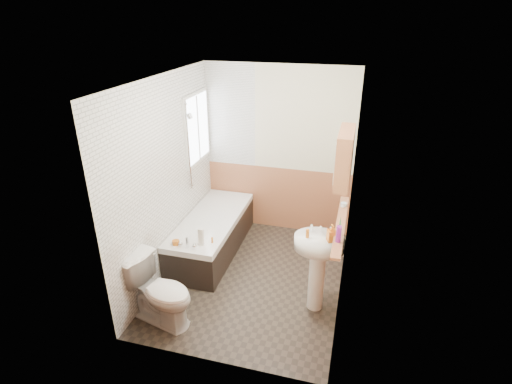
% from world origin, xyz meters
% --- Properties ---
extents(floor, '(2.80, 2.80, 0.00)m').
position_xyz_m(floor, '(0.00, 0.00, 0.00)').
color(floor, '#2B241E').
rests_on(floor, ground).
extents(ceiling, '(2.80, 2.80, 0.00)m').
position_xyz_m(ceiling, '(0.00, 0.00, 2.50)').
color(ceiling, white).
rests_on(ceiling, ground).
extents(wall_back, '(2.20, 0.02, 2.50)m').
position_xyz_m(wall_back, '(0.00, 1.41, 1.25)').
color(wall_back, beige).
rests_on(wall_back, ground).
extents(wall_front, '(2.20, 0.02, 2.50)m').
position_xyz_m(wall_front, '(0.00, -1.41, 1.25)').
color(wall_front, beige).
rests_on(wall_front, ground).
extents(wall_left, '(0.02, 2.80, 2.50)m').
position_xyz_m(wall_left, '(-1.11, 0.00, 1.25)').
color(wall_left, beige).
rests_on(wall_left, ground).
extents(wall_right, '(0.02, 2.80, 2.50)m').
position_xyz_m(wall_right, '(1.11, 0.00, 1.25)').
color(wall_right, beige).
rests_on(wall_right, ground).
extents(wainscot_right, '(0.01, 2.80, 1.00)m').
position_xyz_m(wainscot_right, '(1.09, 0.00, 0.50)').
color(wainscot_right, '#B6704A').
rests_on(wainscot_right, wall_right).
extents(wainscot_front, '(2.20, 0.01, 1.00)m').
position_xyz_m(wainscot_front, '(0.00, -1.39, 0.50)').
color(wainscot_front, '#B6704A').
rests_on(wainscot_front, wall_front).
extents(wainscot_back, '(2.20, 0.01, 1.00)m').
position_xyz_m(wainscot_back, '(0.00, 1.39, 0.50)').
color(wainscot_back, '#B6704A').
rests_on(wainscot_back, wall_back).
extents(tile_cladding_left, '(0.01, 2.80, 2.50)m').
position_xyz_m(tile_cladding_left, '(-1.09, 0.00, 1.25)').
color(tile_cladding_left, white).
rests_on(tile_cladding_left, wall_left).
extents(tile_return_back, '(0.75, 0.01, 1.50)m').
position_xyz_m(tile_return_back, '(-0.73, 1.39, 1.75)').
color(tile_return_back, white).
rests_on(tile_return_back, wall_back).
extents(window, '(0.03, 0.79, 0.99)m').
position_xyz_m(window, '(-1.06, 0.95, 1.65)').
color(window, white).
rests_on(window, wall_left).
extents(bathtub, '(0.70, 1.79, 0.67)m').
position_xyz_m(bathtub, '(-0.73, 0.47, 0.28)').
color(bathtub, black).
rests_on(bathtub, floor).
extents(shower_riser, '(0.11, 0.08, 1.23)m').
position_xyz_m(shower_riser, '(-1.04, 0.59, 1.60)').
color(shower_riser, silver).
rests_on(shower_riser, wall_left).
extents(toilet, '(0.86, 0.61, 0.76)m').
position_xyz_m(toilet, '(-0.76, -1.00, 0.38)').
color(toilet, white).
rests_on(toilet, floor).
extents(sink, '(0.55, 0.44, 1.05)m').
position_xyz_m(sink, '(0.84, -0.34, 0.67)').
color(sink, white).
rests_on(sink, floor).
extents(pine_shelf, '(0.10, 1.40, 0.03)m').
position_xyz_m(pine_shelf, '(1.04, -0.13, 1.01)').
color(pine_shelf, '#B6704A').
rests_on(pine_shelf, wall_right).
extents(medicine_cabinet, '(0.15, 0.61, 0.55)m').
position_xyz_m(medicine_cabinet, '(1.01, -0.22, 1.82)').
color(medicine_cabinet, '#B6704A').
rests_on(medicine_cabinet, wall_right).
extents(foam_can, '(0.07, 0.07, 0.18)m').
position_xyz_m(foam_can, '(1.04, -0.53, 1.11)').
color(foam_can, purple).
rests_on(foam_can, pine_shelf).
extents(green_bottle, '(0.04, 0.04, 0.21)m').
position_xyz_m(green_bottle, '(1.04, -0.38, 1.13)').
color(green_bottle, '#388447').
rests_on(green_bottle, pine_shelf).
extents(black_jar, '(0.09, 0.09, 0.05)m').
position_xyz_m(black_jar, '(1.04, 0.29, 1.05)').
color(black_jar, silver).
rests_on(black_jar, pine_shelf).
extents(soap_bottle, '(0.16, 0.21, 0.09)m').
position_xyz_m(soap_bottle, '(0.96, -0.39, 0.98)').
color(soap_bottle, orange).
rests_on(soap_bottle, sink).
extents(clear_bottle, '(0.04, 0.04, 0.10)m').
position_xyz_m(clear_bottle, '(0.71, -0.39, 0.99)').
color(clear_bottle, orange).
rests_on(clear_bottle, sink).
extents(blue_gel, '(0.06, 0.04, 0.22)m').
position_xyz_m(blue_gel, '(-0.59, -0.22, 0.64)').
color(blue_gel, silver).
rests_on(blue_gel, bathtub).
extents(cream_jar, '(0.11, 0.11, 0.06)m').
position_xyz_m(cream_jar, '(-0.90, -0.29, 0.56)').
color(cream_jar, orange).
rests_on(cream_jar, bathtub).
extents(orange_bottle, '(0.03, 0.03, 0.07)m').
position_xyz_m(orange_bottle, '(-0.48, -0.14, 0.57)').
color(orange_bottle, orange).
rests_on(orange_bottle, bathtub).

